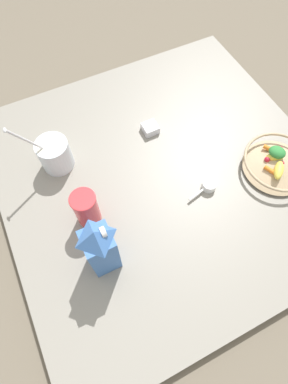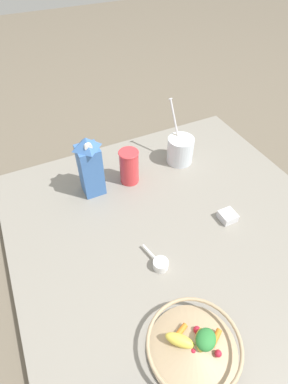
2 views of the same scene
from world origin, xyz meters
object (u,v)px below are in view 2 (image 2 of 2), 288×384
Objects in this scene: fruit_bowl at (194,346)px; spice_jar at (228,217)px; milk_carton at (90,166)px; drinking_cup at (129,166)px; yogurt_tub at (180,149)px.

fruit_bowl is 4.35× the size of spice_jar.
spice_jar is at bearing -41.94° from milk_carton.
fruit_bowl is 0.66m from milk_carton.
fruit_bowl is 0.66m from drinking_cup.
yogurt_tub reaches higher than milk_carton.
milk_carton is at bearing 138.06° from spice_jar.
drinking_cup is at bearing 80.46° from fruit_bowl.
fruit_bowl is at bearing -137.25° from spice_jar.
spice_jar is at bearing -55.19° from drinking_cup.
yogurt_tub is 1.75× the size of drinking_cup.
milk_carton is 0.16m from drinking_cup.
drinking_cup is at bearing 124.81° from spice_jar.
fruit_bowl is 0.75m from yogurt_tub.
drinking_cup is (0.11, 0.65, 0.04)m from fruit_bowl.
yogurt_tub reaches higher than drinking_cup.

